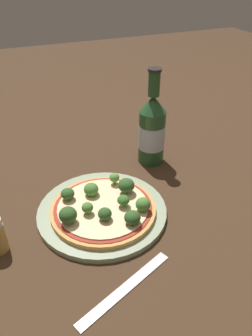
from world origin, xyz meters
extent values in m
plane|color=#3D2819|center=(0.00, 0.00, 0.00)|extent=(3.00, 3.00, 0.00)
cylinder|color=#93A384|center=(0.00, 0.00, 0.01)|extent=(0.27, 0.27, 0.01)
cylinder|color=tan|center=(0.01, 0.00, 0.02)|extent=(0.22, 0.22, 0.01)
cylinder|color=maroon|center=(0.01, 0.00, 0.02)|extent=(0.20, 0.20, 0.00)
cylinder|color=beige|center=(0.01, 0.00, 0.02)|extent=(0.19, 0.19, 0.00)
cylinder|color=#6B8E51|center=(-0.05, 0.05, 0.03)|extent=(0.01, 0.01, 0.01)
ellipsoid|color=#568E3D|center=(-0.05, 0.05, 0.04)|extent=(0.02, 0.02, 0.02)
cylinder|color=#6B8E51|center=(-0.01, 0.06, 0.03)|extent=(0.01, 0.01, 0.01)
ellipsoid|color=#2D5123|center=(-0.01, 0.06, 0.05)|extent=(0.04, 0.04, 0.03)
cylinder|color=#6B8E51|center=(0.08, 0.04, 0.03)|extent=(0.01, 0.01, 0.01)
ellipsoid|color=#2D5123|center=(0.08, 0.04, 0.04)|extent=(0.03, 0.03, 0.03)
cylinder|color=#6B8E51|center=(0.05, -0.01, 0.03)|extent=(0.01, 0.01, 0.01)
ellipsoid|color=#2D5123|center=(0.05, -0.01, 0.04)|extent=(0.03, 0.03, 0.02)
cylinder|color=#6B8E51|center=(-0.04, -0.01, 0.03)|extent=(0.01, 0.01, 0.01)
ellipsoid|color=#477A33|center=(-0.04, -0.01, 0.04)|extent=(0.03, 0.03, 0.03)
cylinder|color=#6B8E51|center=(0.02, 0.04, 0.03)|extent=(0.01, 0.01, 0.01)
ellipsoid|color=#386628|center=(0.02, 0.04, 0.04)|extent=(0.03, 0.03, 0.02)
cylinder|color=#6B8E51|center=(0.03, -0.08, 0.03)|extent=(0.01, 0.01, 0.01)
ellipsoid|color=#2D5123|center=(0.03, -0.08, 0.04)|extent=(0.03, 0.03, 0.03)
cylinder|color=#6B8E51|center=(0.02, -0.04, 0.03)|extent=(0.01, 0.01, 0.01)
ellipsoid|color=#477A33|center=(0.02, -0.04, 0.04)|extent=(0.02, 0.02, 0.02)
cylinder|color=#6B8E51|center=(-0.04, -0.06, 0.03)|extent=(0.01, 0.01, 0.01)
ellipsoid|color=#2D5123|center=(-0.04, -0.06, 0.04)|extent=(0.03, 0.03, 0.02)
cylinder|color=#6B8E51|center=(0.05, 0.07, 0.03)|extent=(0.01, 0.01, 0.01)
ellipsoid|color=#477A33|center=(0.05, 0.07, 0.04)|extent=(0.03, 0.03, 0.03)
cylinder|color=#234C28|center=(-0.15, 0.19, 0.07)|extent=(0.07, 0.07, 0.14)
cylinder|color=#B2BCD1|center=(-0.15, 0.19, 0.07)|extent=(0.07, 0.07, 0.06)
cone|color=#234C28|center=(-0.15, 0.19, 0.16)|extent=(0.07, 0.07, 0.04)
cylinder|color=#234C28|center=(-0.15, 0.19, 0.21)|extent=(0.03, 0.03, 0.06)
cylinder|color=black|center=(-0.15, 0.19, 0.24)|extent=(0.03, 0.03, 0.01)
cube|color=silver|center=(0.19, -0.03, 0.00)|extent=(0.09, 0.19, 0.00)
camera|label=1|loc=(0.50, -0.15, 0.46)|focal=35.00mm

